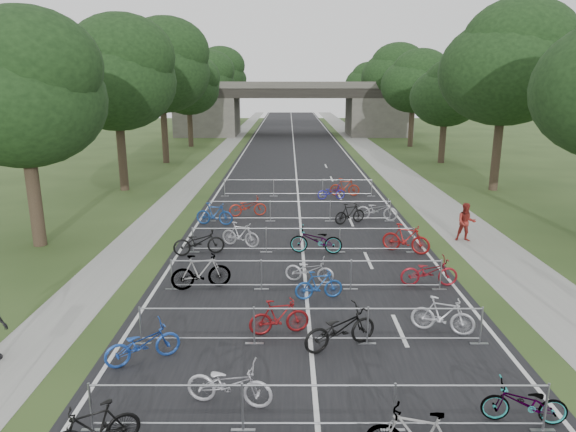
# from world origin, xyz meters

# --- Properties ---
(road) EXTENTS (11.00, 140.00, 0.01)m
(road) POSITION_xyz_m (0.00, 50.00, 0.01)
(road) COLOR black
(road) RESTS_ON ground
(sidewalk_right) EXTENTS (3.00, 140.00, 0.01)m
(sidewalk_right) POSITION_xyz_m (8.00, 50.00, 0.01)
(sidewalk_right) COLOR gray
(sidewalk_right) RESTS_ON ground
(sidewalk_left) EXTENTS (2.00, 140.00, 0.01)m
(sidewalk_left) POSITION_xyz_m (-7.50, 50.00, 0.01)
(sidewalk_left) COLOR gray
(sidewalk_left) RESTS_ON ground
(lane_markings) EXTENTS (0.12, 140.00, 0.00)m
(lane_markings) POSITION_xyz_m (0.00, 50.00, 0.00)
(lane_markings) COLOR silver
(lane_markings) RESTS_ON ground
(overpass_bridge) EXTENTS (31.00, 8.00, 7.05)m
(overpass_bridge) POSITION_xyz_m (0.00, 65.00, 3.53)
(overpass_bridge) COLOR #4B4A43
(overpass_bridge) RESTS_ON ground
(tree_left_0) EXTENTS (6.72, 6.72, 10.25)m
(tree_left_0) POSITION_xyz_m (-11.39, 15.93, 6.49)
(tree_left_0) COLOR #33261C
(tree_left_0) RESTS_ON ground
(tree_left_1) EXTENTS (7.56, 7.56, 11.53)m
(tree_left_1) POSITION_xyz_m (-11.39, 27.93, 7.30)
(tree_left_1) COLOR #33261C
(tree_left_1) RESTS_ON ground
(tree_right_1) EXTENTS (8.18, 8.18, 12.47)m
(tree_right_1) POSITION_xyz_m (13.11, 27.93, 7.90)
(tree_right_1) COLOR #33261C
(tree_right_1) RESTS_ON ground
(tree_left_2) EXTENTS (8.40, 8.40, 12.81)m
(tree_left_2) POSITION_xyz_m (-11.39, 39.93, 8.12)
(tree_left_2) COLOR #33261C
(tree_left_2) RESTS_ON ground
(tree_right_2) EXTENTS (6.16, 6.16, 9.39)m
(tree_right_2) POSITION_xyz_m (13.11, 39.93, 5.95)
(tree_right_2) COLOR #33261C
(tree_right_2) RESTS_ON ground
(tree_left_3) EXTENTS (6.72, 6.72, 10.25)m
(tree_left_3) POSITION_xyz_m (-11.39, 51.93, 6.49)
(tree_left_3) COLOR #33261C
(tree_left_3) RESTS_ON ground
(tree_right_3) EXTENTS (7.17, 7.17, 10.93)m
(tree_right_3) POSITION_xyz_m (13.11, 51.93, 6.92)
(tree_right_3) COLOR #33261C
(tree_right_3) RESTS_ON ground
(tree_left_4) EXTENTS (7.56, 7.56, 11.53)m
(tree_left_4) POSITION_xyz_m (-11.39, 63.93, 7.30)
(tree_left_4) COLOR #33261C
(tree_left_4) RESTS_ON ground
(tree_right_4) EXTENTS (8.18, 8.18, 12.47)m
(tree_right_4) POSITION_xyz_m (13.11, 63.93, 7.90)
(tree_right_4) COLOR #33261C
(tree_right_4) RESTS_ON ground
(tree_left_5) EXTENTS (8.40, 8.40, 12.81)m
(tree_left_5) POSITION_xyz_m (-11.39, 75.93, 8.12)
(tree_left_5) COLOR #33261C
(tree_left_5) RESTS_ON ground
(tree_right_5) EXTENTS (6.16, 6.16, 9.39)m
(tree_right_5) POSITION_xyz_m (13.11, 75.93, 5.95)
(tree_right_5) COLOR #33261C
(tree_right_5) RESTS_ON ground
(tree_left_6) EXTENTS (6.72, 6.72, 10.25)m
(tree_left_6) POSITION_xyz_m (-11.39, 87.93, 6.49)
(tree_left_6) COLOR #33261C
(tree_left_6) RESTS_ON ground
(tree_right_6) EXTENTS (7.17, 7.17, 10.93)m
(tree_right_6) POSITION_xyz_m (13.11, 87.93, 6.92)
(tree_right_6) COLOR #33261C
(tree_right_6) RESTS_ON ground
(barrier_row_1) EXTENTS (9.70, 0.08, 1.10)m
(barrier_row_1) POSITION_xyz_m (0.00, 3.60, 0.55)
(barrier_row_1) COLOR gray
(barrier_row_1) RESTS_ON ground
(barrier_row_2) EXTENTS (9.70, 0.08, 1.10)m
(barrier_row_2) POSITION_xyz_m (0.00, 7.20, 0.55)
(barrier_row_2) COLOR gray
(barrier_row_2) RESTS_ON ground
(barrier_row_3) EXTENTS (9.70, 0.08, 1.10)m
(barrier_row_3) POSITION_xyz_m (0.00, 11.00, 0.55)
(barrier_row_3) COLOR gray
(barrier_row_3) RESTS_ON ground
(barrier_row_4) EXTENTS (9.70, 0.08, 1.10)m
(barrier_row_4) POSITION_xyz_m (0.00, 15.00, 0.55)
(barrier_row_4) COLOR gray
(barrier_row_4) RESTS_ON ground
(barrier_row_5) EXTENTS (9.70, 0.08, 1.10)m
(barrier_row_5) POSITION_xyz_m (0.00, 20.00, 0.55)
(barrier_row_5) COLOR gray
(barrier_row_5) RESTS_ON ground
(barrier_row_6) EXTENTS (9.70, 0.08, 1.10)m
(barrier_row_6) POSITION_xyz_m (0.00, 26.00, 0.55)
(barrier_row_6) COLOR gray
(barrier_row_6) RESTS_ON ground
(bike_4) EXTENTS (1.74, 1.28, 1.04)m
(bike_4) POSITION_xyz_m (-4.30, 2.96, 0.52)
(bike_4) COLOR black
(bike_4) RESTS_ON ground
(bike_5) EXTENTS (2.04, 1.03, 1.02)m
(bike_5) POSITION_xyz_m (-1.90, 4.50, 0.51)
(bike_5) COLOR #B8B6BF
(bike_5) RESTS_ON ground
(bike_7) EXTENTS (1.80, 0.83, 0.91)m
(bike_7) POSITION_xyz_m (4.30, 3.86, 0.46)
(bike_7) COLOR gray
(bike_7) RESTS_ON ground
(bike_8) EXTENTS (2.00, 1.52, 1.01)m
(bike_8) POSITION_xyz_m (-4.30, 6.29, 0.50)
(bike_8) COLOR #1C429E
(bike_8) RESTS_ON ground
(bike_9) EXTENTS (1.80, 0.85, 1.04)m
(bike_9) POSITION_xyz_m (-0.87, 7.79, 0.52)
(bike_9) COLOR maroon
(bike_9) RESTS_ON ground
(bike_10) EXTENTS (2.27, 1.61, 1.13)m
(bike_10) POSITION_xyz_m (0.77, 7.01, 0.57)
(bike_10) COLOR black
(bike_10) RESTS_ON ground
(bike_11) EXTENTS (1.84, 1.11, 1.07)m
(bike_11) POSITION_xyz_m (3.76, 7.86, 0.53)
(bike_11) COLOR #BBBBC4
(bike_11) RESTS_ON ground
(bike_12) EXTENTS (2.13, 1.10, 1.23)m
(bike_12) POSITION_xyz_m (-3.61, 11.10, 0.62)
(bike_12) COLOR gray
(bike_12) RESTS_ON ground
(bike_13) EXTENTS (1.86, 1.02, 0.93)m
(bike_13) POSITION_xyz_m (0.14, 11.69, 0.46)
(bike_13) COLOR #A5A5AD
(bike_13) RESTS_ON ground
(bike_14) EXTENTS (1.67, 0.76, 0.97)m
(bike_14) POSITION_xyz_m (0.39, 10.23, 0.48)
(bike_14) COLOR #1A4793
(bike_14) RESTS_ON ground
(bike_15) EXTENTS (2.01, 0.72, 1.05)m
(bike_15) POSITION_xyz_m (4.30, 11.34, 0.53)
(bike_15) COLOR maroon
(bike_15) RESTS_ON ground
(bike_16) EXTENTS (2.22, 1.27, 1.10)m
(bike_16) POSITION_xyz_m (-4.30, 14.72, 0.55)
(bike_16) COLOR black
(bike_16) RESTS_ON ground
(bike_17) EXTENTS (1.85, 1.15, 1.08)m
(bike_17) POSITION_xyz_m (-2.69, 15.82, 0.54)
(bike_17) COLOR #A19FA7
(bike_17) RESTS_ON ground
(bike_18) EXTENTS (2.24, 1.00, 1.14)m
(bike_18) POSITION_xyz_m (0.54, 14.88, 0.57)
(bike_18) COLOR gray
(bike_18) RESTS_ON ground
(bike_19) EXTENTS (2.06, 1.47, 1.22)m
(bike_19) POSITION_xyz_m (4.30, 14.98, 0.61)
(bike_19) COLOR maroon
(bike_19) RESTS_ON ground
(bike_20) EXTENTS (1.94, 0.81, 1.13)m
(bike_20) POSITION_xyz_m (-4.30, 19.31, 0.57)
(bike_20) COLOR navy
(bike_20) RESTS_ON ground
(bike_21) EXTENTS (2.09, 1.09, 1.05)m
(bike_21) POSITION_xyz_m (-2.77, 21.05, 0.52)
(bike_21) COLOR maroon
(bike_21) RESTS_ON ground
(bike_22) EXTENTS (1.77, 1.20, 1.04)m
(bike_22) POSITION_xyz_m (2.49, 19.55, 0.52)
(bike_22) COLOR black
(bike_22) RESTS_ON ground
(bike_23) EXTENTS (2.21, 1.16, 1.11)m
(bike_23) POSITION_xyz_m (3.96, 20.20, 0.55)
(bike_23) COLOR gray
(bike_23) RESTS_ON ground
(bike_26) EXTENTS (1.76, 0.82, 0.89)m
(bike_26) POSITION_xyz_m (2.00, 25.15, 0.44)
(bike_26) COLOR navy
(bike_26) RESTS_ON ground
(bike_27) EXTENTS (1.90, 0.71, 1.12)m
(bike_27) POSITION_xyz_m (2.93, 26.14, 0.56)
(bike_27) COLOR maroon
(bike_27) RESTS_ON ground
(pedestrian_b) EXTENTS (0.93, 0.78, 1.74)m
(pedestrian_b) POSITION_xyz_m (7.32, 16.61, 0.87)
(pedestrian_b) COLOR maroon
(pedestrian_b) RESTS_ON ground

